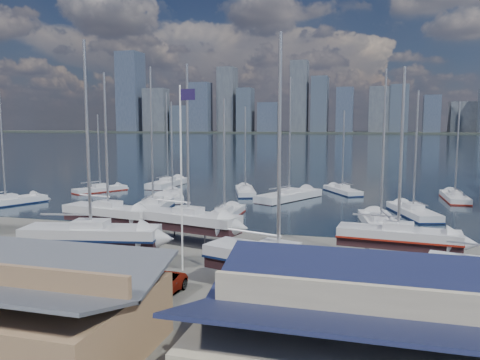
% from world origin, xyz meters
% --- Properties ---
extents(ground, '(1400.00, 1400.00, 0.00)m').
position_xyz_m(ground, '(0.00, -10.00, 0.00)').
color(ground, '#605E59').
rests_on(ground, ground).
extents(water, '(1400.00, 600.00, 0.40)m').
position_xyz_m(water, '(0.00, 300.00, -0.15)').
color(water, '#182539').
rests_on(water, ground).
extents(far_shore, '(1400.00, 80.00, 2.20)m').
position_xyz_m(far_shore, '(0.00, 560.00, 1.10)').
color(far_shore, '#2D332D').
rests_on(far_shore, ground).
extents(skyline, '(639.14, 43.80, 107.69)m').
position_xyz_m(skyline, '(-7.83, 553.76, 39.09)').
color(skyline, '#475166').
rests_on(skyline, far_shore).
extents(shed_grey, '(12.60, 8.40, 4.17)m').
position_xyz_m(shed_grey, '(0.00, -26.00, 2.15)').
color(shed_grey, '#8C6B4C').
rests_on(shed_grey, ground).
extents(shed_blue, '(13.65, 9.45, 4.71)m').
position_xyz_m(shed_blue, '(16.00, -26.00, 2.42)').
color(shed_blue, '#BFB293').
rests_on(shed_blue, ground).
extents(sailboat_cradle_2, '(9.48, 4.12, 15.05)m').
position_xyz_m(sailboat_cradle_2, '(-8.33, -4.18, 2.03)').
color(sailboat_cradle_2, '#2D2D33').
rests_on(sailboat_cradle_2, ground).
extents(sailboat_cradle_3, '(10.44, 4.73, 16.28)m').
position_xyz_m(sailboat_cradle_3, '(-4.45, -13.01, 2.08)').
color(sailboat_cradle_3, '#2D2D33').
rests_on(sailboat_cradle_3, ground).
extents(sailboat_cradle_4, '(9.74, 4.76, 15.38)m').
position_xyz_m(sailboat_cradle_4, '(0.28, -5.44, 2.04)').
color(sailboat_cradle_4, '#2D2D33').
rests_on(sailboat_cradle_4, ground).
extents(sailboat_cradle_5, '(9.98, 5.42, 15.58)m').
position_xyz_m(sailboat_cradle_5, '(10.12, -15.57, 2.05)').
color(sailboat_cradle_5, '#2D2D33').
rests_on(sailboat_cradle_5, ground).
extents(sailboat_cradle_6, '(9.02, 3.22, 14.43)m').
position_xyz_m(sailboat_cradle_6, '(17.49, -6.78, 1.99)').
color(sailboat_cradle_6, '#2D2D33').
rests_on(sailboat_cradle_6, ground).
extents(sailboat_moored_0, '(6.47, 10.45, 15.15)m').
position_xyz_m(sailboat_moored_0, '(-29.52, 6.26, 0.31)').
color(sailboat_moored_0, black).
rests_on(sailboat_moored_0, water).
extents(sailboat_moored_1, '(6.17, 8.34, 12.40)m').
position_xyz_m(sailboat_moored_1, '(-24.69, 20.45, 0.31)').
color(sailboat_moored_1, black).
rests_on(sailboat_moored_1, water).
extents(sailboat_moored_2, '(3.45, 10.99, 16.44)m').
position_xyz_m(sailboat_moored_2, '(-17.32, 29.40, 0.32)').
color(sailboat_moored_2, black).
rests_on(sailboat_moored_2, water).
extents(sailboat_moored_3, '(5.48, 12.35, 17.85)m').
position_xyz_m(sailboat_moored_3, '(-9.67, 8.03, 0.31)').
color(sailboat_moored_3, black).
rests_on(sailboat_moored_3, water).
extents(sailboat_moored_4, '(6.35, 9.53, 14.06)m').
position_xyz_m(sailboat_moored_4, '(-10.95, 16.76, 0.32)').
color(sailboat_moored_4, black).
rests_on(sailboat_moored_4, water).
extents(sailboat_moored_5, '(5.31, 9.44, 13.60)m').
position_xyz_m(sailboat_moored_5, '(-2.45, 24.13, 0.31)').
color(sailboat_moored_5, black).
rests_on(sailboat_moored_5, water).
extents(sailboat_moored_6, '(2.74, 9.25, 13.77)m').
position_xyz_m(sailboat_moored_6, '(-0.02, 5.95, 0.31)').
color(sailboat_moored_6, black).
rests_on(sailboat_moored_6, water).
extents(sailboat_moored_7, '(8.13, 11.80, 17.49)m').
position_xyz_m(sailboat_moored_7, '(4.77, 20.55, 0.32)').
color(sailboat_moored_7, black).
rests_on(sailboat_moored_7, water).
extents(sailboat_moored_8, '(6.42, 8.79, 13.03)m').
position_xyz_m(sailboat_moored_8, '(11.50, 28.99, 0.31)').
color(sailboat_moored_8, black).
rests_on(sailboat_moored_8, water).
extents(sailboat_moored_9, '(4.65, 11.17, 16.36)m').
position_xyz_m(sailboat_moored_9, '(16.57, 4.79, 0.32)').
color(sailboat_moored_9, black).
rests_on(sailboat_moored_9, water).
extents(sailboat_moored_10, '(5.62, 10.26, 14.78)m').
position_xyz_m(sailboat_moored_10, '(20.27, 12.93, 0.31)').
color(sailboat_moored_10, black).
rests_on(sailboat_moored_10, water).
extents(sailboat_moored_11, '(2.78, 9.43, 14.04)m').
position_xyz_m(sailboat_moored_11, '(26.73, 26.04, 0.31)').
color(sailboat_moored_11, black).
rests_on(sailboat_moored_11, water).
extents(car_a, '(2.60, 4.92, 1.59)m').
position_xyz_m(car_a, '(-5.52, -19.43, 0.80)').
color(car_a, gray).
rests_on(car_a, ground).
extents(car_c, '(2.47, 4.89, 1.33)m').
position_xyz_m(car_c, '(3.20, -18.04, 0.66)').
color(car_c, gray).
rests_on(car_c, ground).
extents(car_d, '(2.70, 4.67, 1.27)m').
position_xyz_m(car_d, '(9.66, -18.36, 0.64)').
color(car_d, gray).
rests_on(car_d, ground).
extents(flagpole, '(1.14, 0.12, 12.97)m').
position_xyz_m(flagpole, '(2.78, -12.73, 7.54)').
color(flagpole, white).
rests_on(flagpole, ground).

